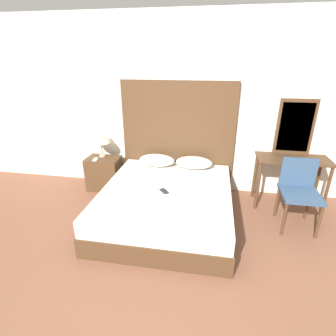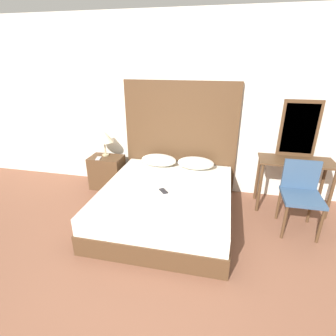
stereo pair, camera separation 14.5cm
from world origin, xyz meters
name	(u,v)px [view 2 (the right image)]	position (x,y,z in m)	size (l,w,h in m)	color
ground_plane	(142,289)	(0.00, 0.00, 0.00)	(16.00, 16.00, 0.00)	brown
wall_back	(184,107)	(0.00, 2.29, 1.35)	(10.00, 0.06, 2.70)	silver
bed	(166,204)	(-0.04, 1.24, 0.23)	(1.70, 1.91, 0.47)	#4C331E
headboard	(180,138)	(-0.04, 2.22, 0.88)	(1.79, 0.05, 1.76)	#4C331E
pillow_left	(159,160)	(-0.34, 1.98, 0.56)	(0.56, 0.32, 0.18)	silver
pillow_right	(196,163)	(0.25, 1.98, 0.56)	(0.56, 0.32, 0.18)	silver
phone_on_bed	(163,191)	(-0.06, 1.14, 0.48)	(0.15, 0.16, 0.01)	#232328
nightstand	(107,172)	(-1.24, 1.96, 0.27)	(0.54, 0.37, 0.55)	#4C331E
table_lamp	(104,136)	(-1.28, 2.04, 0.88)	(0.31, 0.31, 0.43)	tan
phone_on_nightstand	(98,158)	(-1.33, 1.87, 0.55)	(0.10, 0.16, 0.01)	#B7B7BC
vanity_desk	(295,170)	(1.65, 1.90, 0.62)	(0.99, 0.45, 0.76)	#4C331E
vanity_mirror	(299,129)	(1.65, 2.10, 1.15)	(0.50, 0.03, 0.79)	#4C331E
chair	(301,191)	(1.65, 1.43, 0.52)	(0.46, 0.49, 0.88)	#334C6B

